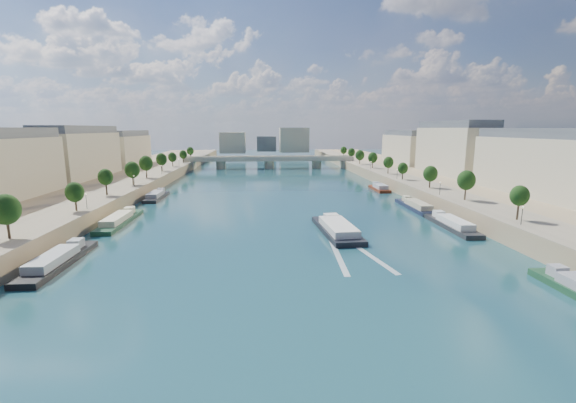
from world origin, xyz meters
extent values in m
plane|color=#0C2E38|center=(0.00, 100.00, 0.00)|extent=(700.00, 700.00, 0.00)
cube|color=#9E8460|center=(-72.00, 100.00, 2.50)|extent=(44.00, 520.00, 5.00)
cube|color=#9E8460|center=(72.00, 100.00, 2.50)|extent=(44.00, 520.00, 5.00)
cube|color=gray|center=(-57.00, 100.00, 5.05)|extent=(14.00, 520.00, 0.10)
cube|color=gray|center=(57.00, 100.00, 5.05)|extent=(14.00, 520.00, 0.10)
cylinder|color=#382B1E|center=(-55.00, 42.00, 6.91)|extent=(0.50, 0.50, 3.82)
ellipsoid|color=black|center=(-55.00, 42.00, 10.50)|extent=(4.80, 4.80, 5.52)
cylinder|color=#382B1E|center=(-55.00, 66.00, 6.91)|extent=(0.50, 0.50, 3.82)
ellipsoid|color=black|center=(-55.00, 66.00, 10.50)|extent=(4.80, 4.80, 5.52)
cylinder|color=#382B1E|center=(-55.00, 90.00, 6.91)|extent=(0.50, 0.50, 3.82)
ellipsoid|color=black|center=(-55.00, 90.00, 10.50)|extent=(4.80, 4.80, 5.52)
cylinder|color=#382B1E|center=(-55.00, 114.00, 6.91)|extent=(0.50, 0.50, 3.82)
ellipsoid|color=black|center=(-55.00, 114.00, 10.50)|extent=(4.80, 4.80, 5.52)
cylinder|color=#382B1E|center=(-55.00, 138.00, 6.91)|extent=(0.50, 0.50, 3.82)
ellipsoid|color=black|center=(-55.00, 138.00, 10.50)|extent=(4.80, 4.80, 5.52)
cylinder|color=#382B1E|center=(-55.00, 162.00, 6.91)|extent=(0.50, 0.50, 3.82)
ellipsoid|color=black|center=(-55.00, 162.00, 10.50)|extent=(4.80, 4.80, 5.52)
cylinder|color=#382B1E|center=(-55.00, 186.00, 6.91)|extent=(0.50, 0.50, 3.82)
ellipsoid|color=black|center=(-55.00, 186.00, 10.50)|extent=(4.80, 4.80, 5.52)
cylinder|color=#382B1E|center=(-55.00, 210.00, 6.91)|extent=(0.50, 0.50, 3.82)
ellipsoid|color=black|center=(-55.00, 210.00, 10.50)|extent=(4.80, 4.80, 5.52)
cylinder|color=#382B1E|center=(-55.00, 234.00, 6.91)|extent=(0.50, 0.50, 3.82)
ellipsoid|color=black|center=(-55.00, 234.00, 10.50)|extent=(4.80, 4.80, 5.52)
cylinder|color=#382B1E|center=(55.00, 50.00, 6.91)|extent=(0.50, 0.50, 3.82)
ellipsoid|color=black|center=(55.00, 50.00, 10.50)|extent=(4.80, 4.80, 5.52)
cylinder|color=#382B1E|center=(55.00, 74.00, 6.91)|extent=(0.50, 0.50, 3.82)
ellipsoid|color=black|center=(55.00, 74.00, 10.50)|extent=(4.80, 4.80, 5.52)
cylinder|color=#382B1E|center=(55.00, 98.00, 6.91)|extent=(0.50, 0.50, 3.82)
ellipsoid|color=black|center=(55.00, 98.00, 10.50)|extent=(4.80, 4.80, 5.52)
cylinder|color=#382B1E|center=(55.00, 122.00, 6.91)|extent=(0.50, 0.50, 3.82)
ellipsoid|color=black|center=(55.00, 122.00, 10.50)|extent=(4.80, 4.80, 5.52)
cylinder|color=#382B1E|center=(55.00, 146.00, 6.91)|extent=(0.50, 0.50, 3.82)
ellipsoid|color=black|center=(55.00, 146.00, 10.50)|extent=(4.80, 4.80, 5.52)
cylinder|color=#382B1E|center=(55.00, 170.00, 6.91)|extent=(0.50, 0.50, 3.82)
ellipsoid|color=black|center=(55.00, 170.00, 10.50)|extent=(4.80, 4.80, 5.52)
cylinder|color=#382B1E|center=(55.00, 194.00, 6.91)|extent=(0.50, 0.50, 3.82)
ellipsoid|color=black|center=(55.00, 194.00, 10.50)|extent=(4.80, 4.80, 5.52)
cylinder|color=#382B1E|center=(55.00, 218.00, 6.91)|extent=(0.50, 0.50, 3.82)
ellipsoid|color=black|center=(55.00, 218.00, 10.50)|extent=(4.80, 4.80, 5.52)
cylinder|color=#382B1E|center=(55.00, 242.00, 6.91)|extent=(0.50, 0.50, 3.82)
ellipsoid|color=black|center=(55.00, 242.00, 10.50)|extent=(4.80, 4.80, 5.52)
cylinder|color=black|center=(-52.50, 70.00, 7.00)|extent=(0.14, 0.14, 4.00)
sphere|color=#FFE5B2|center=(-52.50, 70.00, 9.10)|extent=(0.36, 0.36, 0.36)
cylinder|color=black|center=(-52.50, 110.00, 7.00)|extent=(0.14, 0.14, 4.00)
sphere|color=#FFE5B2|center=(-52.50, 110.00, 9.10)|extent=(0.36, 0.36, 0.36)
cylinder|color=black|center=(-52.50, 150.00, 7.00)|extent=(0.14, 0.14, 4.00)
sphere|color=#FFE5B2|center=(-52.50, 150.00, 9.10)|extent=(0.36, 0.36, 0.36)
cylinder|color=black|center=(-52.50, 190.00, 7.00)|extent=(0.14, 0.14, 4.00)
sphere|color=#FFE5B2|center=(-52.50, 190.00, 9.10)|extent=(0.36, 0.36, 0.36)
cylinder|color=black|center=(52.50, 45.00, 7.00)|extent=(0.14, 0.14, 4.00)
sphere|color=#FFE5B2|center=(52.50, 45.00, 9.10)|extent=(0.36, 0.36, 0.36)
cylinder|color=black|center=(52.50, 85.00, 7.00)|extent=(0.14, 0.14, 4.00)
sphere|color=#FFE5B2|center=(52.50, 85.00, 9.10)|extent=(0.36, 0.36, 0.36)
cylinder|color=black|center=(52.50, 125.00, 7.00)|extent=(0.14, 0.14, 4.00)
sphere|color=#FFE5B2|center=(52.50, 125.00, 9.10)|extent=(0.36, 0.36, 0.36)
cylinder|color=black|center=(52.50, 165.00, 7.00)|extent=(0.14, 0.14, 4.00)
sphere|color=#FFE5B2|center=(52.50, 165.00, 9.10)|extent=(0.36, 0.36, 0.36)
cylinder|color=black|center=(52.50, 205.00, 7.00)|extent=(0.14, 0.14, 4.00)
sphere|color=#FFE5B2|center=(52.50, 205.00, 9.10)|extent=(0.36, 0.36, 0.36)
cube|color=#C2B595|center=(-85.00, 141.00, 15.00)|extent=(16.00, 52.00, 20.00)
cube|color=#474C54|center=(-85.00, 141.00, 26.60)|extent=(14.72, 50.44, 3.20)
cube|color=#C2B595|center=(-85.00, 199.00, 15.00)|extent=(16.00, 52.00, 20.00)
cube|color=#474C54|center=(-85.00, 199.00, 26.60)|extent=(14.72, 50.44, 3.20)
cube|color=#C2B595|center=(85.00, 83.00, 15.00)|extent=(16.00, 52.00, 20.00)
cube|color=#474C54|center=(85.00, 83.00, 26.60)|extent=(14.72, 50.44, 3.20)
cube|color=#C2B595|center=(85.00, 141.00, 15.00)|extent=(16.00, 52.00, 20.00)
cube|color=#474C54|center=(85.00, 141.00, 26.60)|extent=(14.72, 50.44, 3.20)
cube|color=#C2B595|center=(85.00, 199.00, 15.00)|extent=(16.00, 52.00, 20.00)
cube|color=#474C54|center=(85.00, 199.00, 26.60)|extent=(14.72, 50.44, 3.20)
cube|color=#C2B595|center=(-30.00, 310.00, 14.00)|extent=(22.00, 18.00, 18.00)
cube|color=#C2B595|center=(25.00, 320.00, 16.00)|extent=(26.00, 20.00, 22.00)
cube|color=#474C54|center=(0.00, 335.00, 12.00)|extent=(18.00, 16.00, 14.00)
cube|color=#C1B79E|center=(0.00, 222.68, 6.20)|extent=(112.00, 11.00, 2.20)
cube|color=#C1B79E|center=(0.00, 217.68, 7.70)|extent=(112.00, 0.80, 0.90)
cube|color=#C1B79E|center=(0.00, 227.68, 7.70)|extent=(112.00, 0.80, 0.90)
cylinder|color=#C1B79E|center=(-32.00, 222.68, 2.50)|extent=(6.40, 6.40, 5.00)
cylinder|color=#C1B79E|center=(0.00, 222.68, 2.50)|extent=(6.40, 6.40, 5.00)
cylinder|color=#C1B79E|center=(32.00, 222.68, 2.50)|extent=(6.40, 6.40, 5.00)
cube|color=#C1B79E|center=(-52.00, 222.68, 2.50)|extent=(6.00, 12.00, 5.00)
cube|color=#C1B79E|center=(52.00, 222.68, 2.50)|extent=(6.00, 12.00, 5.00)
cube|color=black|center=(13.60, 59.78, 0.34)|extent=(9.41, 26.92, 1.89)
cube|color=silver|center=(13.60, 57.66, 2.14)|extent=(7.40, 17.59, 1.70)
cube|color=silver|center=(13.60, 67.71, 2.19)|extent=(3.99, 3.43, 1.80)
cube|color=silver|center=(10.40, 42.78, 0.02)|extent=(2.53, 26.03, 0.04)
cube|color=silver|center=(16.80, 42.78, 0.02)|extent=(6.17, 25.75, 0.04)
cube|color=black|center=(-45.50, 40.04, 0.30)|extent=(5.00, 24.92, 1.80)
cube|color=#A1A8AD|center=(-45.50, 38.04, 2.00)|extent=(4.10, 13.71, 1.60)
cube|color=#A1A8AD|center=(-45.50, 47.52, 2.10)|extent=(2.50, 2.99, 1.80)
cube|color=#1C472D|center=(-45.50, 73.71, 0.30)|extent=(5.00, 27.15, 1.80)
cube|color=beige|center=(-45.50, 71.54, 2.00)|extent=(4.10, 14.93, 1.60)
cube|color=beige|center=(-45.50, 81.86, 2.10)|extent=(2.50, 3.26, 1.80)
cube|color=#232325|center=(-45.50, 112.90, 0.30)|extent=(5.00, 21.50, 1.80)
cube|color=#94939B|center=(-45.50, 111.18, 2.00)|extent=(4.10, 11.83, 1.60)
cube|color=#94939B|center=(-45.50, 119.35, 2.10)|extent=(2.50, 2.58, 1.80)
cube|color=#9A99A1|center=(45.50, 24.89, 2.10)|extent=(2.50, 2.31, 1.80)
cube|color=#262629|center=(45.50, 62.73, 0.30)|extent=(5.00, 24.93, 1.80)
cube|color=white|center=(45.50, 60.73, 2.00)|extent=(4.10, 13.71, 1.60)
cube|color=white|center=(45.50, 70.21, 2.10)|extent=(2.50, 2.99, 1.80)
cube|color=#181F36|center=(45.50, 87.03, 0.30)|extent=(5.00, 25.55, 1.80)
cube|color=#C6BB94|center=(45.50, 84.99, 2.00)|extent=(4.10, 14.05, 1.60)
cube|color=#C6BB94|center=(45.50, 94.70, 2.10)|extent=(2.50, 3.07, 1.80)
cube|color=maroon|center=(45.50, 126.46, 0.30)|extent=(5.00, 17.17, 1.80)
cube|color=#B1B5BE|center=(45.50, 125.08, 2.00)|extent=(4.10, 9.44, 1.60)
cube|color=#B1B5BE|center=(45.50, 131.61, 2.10)|extent=(2.50, 2.06, 1.80)
camera|label=1|loc=(-5.64, -34.91, 26.38)|focal=24.00mm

